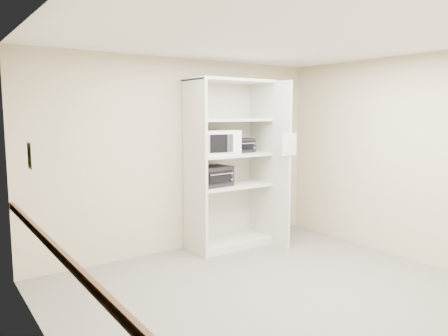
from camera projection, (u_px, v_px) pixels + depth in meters
floor at (274, 294)px, 4.71m from camera, size 4.50×4.00×0.01m
ceiling at (278, 37)px, 4.38m from camera, size 4.50×4.00×0.01m
wall_back at (182, 155)px, 6.17m from camera, size 4.50×0.02×2.70m
wall_left at (51, 193)px, 3.27m from camera, size 0.02×4.00×2.70m
wall_right at (403, 158)px, 5.82m from camera, size 0.02×4.00×2.70m
shelving_unit at (232, 170)px, 6.34m from camera, size 1.24×0.92×2.42m
microwave at (216, 142)px, 6.07m from camera, size 0.60×0.48×0.34m
toaster_oven_upper at (241, 145)px, 6.44m from camera, size 0.37×0.28×0.20m
toaster_oven_lower at (212, 176)px, 6.16m from camera, size 0.54×0.43×0.28m
paper_sign at (289, 144)px, 6.08m from camera, size 0.24×0.03×0.31m
chair_rail at (57, 250)px, 3.34m from camera, size 0.04×3.98×0.08m
wall_poster at (30, 156)px, 3.86m from camera, size 0.01×0.17×0.24m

